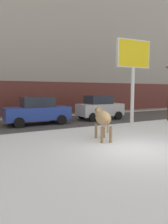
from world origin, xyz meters
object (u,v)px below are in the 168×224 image
car_blue_sedan (37,111)px  car_silver_hatchback (100,108)px  billboard (133,59)px  pedestrian_near_billboard (111,105)px  cow_tan (103,118)px

car_blue_sedan → car_silver_hatchback: car_silver_hatchback is taller
billboard → car_silver_hatchback: bearing=103.9°
car_blue_sedan → pedestrian_near_billboard: bearing=20.3°
cow_tan → car_blue_sedan: size_ratio=0.46×
car_blue_sedan → car_silver_hatchback: 4.96m
billboard → pedestrian_near_billboard: 7.35m
cow_tan → car_blue_sedan: bearing=102.6°
billboard → pedestrian_near_billboard: bearing=66.1°
pedestrian_near_billboard → billboard: bearing=-113.9°
pedestrian_near_billboard → car_blue_sedan: bearing=-159.7°
billboard → car_silver_hatchback: billboard is taller
car_silver_hatchback → pedestrian_near_billboard: (3.36, 3.02, -0.05)m
billboard → cow_tan: bearing=-146.0°
cow_tan → pedestrian_near_billboard: bearing=51.7°
cow_tan → pedestrian_near_billboard: (7.02, 8.90, -0.11)m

